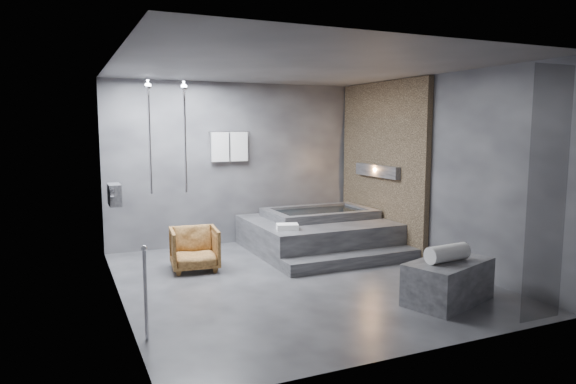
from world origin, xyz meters
name	(u,v)px	position (x,y,z in m)	size (l,w,h in m)	color
room	(315,149)	(0.40, 0.24, 1.73)	(5.00, 5.04, 2.82)	#2A2A2C
tub_deck	(317,234)	(1.05, 1.45, 0.25)	(2.20, 2.00, 0.50)	#2F2F31
tub_step	(353,260)	(1.05, 0.27, 0.09)	(2.20, 0.36, 0.18)	#2F2F31
concrete_bench	(448,281)	(1.24, -1.53, 0.25)	(1.09, 0.60, 0.49)	#37373A
driftwood_chair	(194,249)	(-1.13, 1.03, 0.31)	(0.66, 0.67, 0.61)	#4F3013
rolled_towel	(447,253)	(1.20, -1.54, 0.59)	(0.20, 0.20, 0.55)	white
deck_towel	(287,227)	(0.26, 0.88, 0.54)	(0.32, 0.24, 0.09)	white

